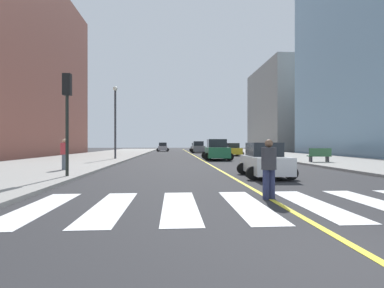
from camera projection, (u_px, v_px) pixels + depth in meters
name	position (u px, v px, depth m)	size (l,w,h in m)	color
sidewalk_kerb_east	(349.00, 162.00, 24.43)	(10.00, 120.00, 0.15)	gray
sidewalk_kerb_west	(57.00, 163.00, 22.80)	(10.00, 120.00, 0.15)	gray
crosswalk_paint	(280.00, 204.00, 7.65)	(13.50, 4.00, 0.01)	silver
lane_divider_paint	(192.00, 154.00, 43.57)	(0.16, 80.00, 0.01)	yellow
parking_garage_concrete	(295.00, 109.00, 72.02)	(18.00, 24.00, 20.87)	gray
car_silver_nearest	(163.00, 147.00, 60.36)	(2.62, 4.18, 1.87)	#B7B7BC
car_gray_second	(198.00, 147.00, 50.92)	(2.89, 4.61, 2.05)	slate
car_yellow_third	(233.00, 150.00, 38.86)	(2.40, 3.84, 1.71)	gold
car_green_fourth	(217.00, 150.00, 28.80)	(3.01, 4.74, 2.09)	#236B42
car_white_fifth	(265.00, 161.00, 14.08)	(2.48, 3.86, 1.69)	silver
car_black_sixth	(196.00, 148.00, 57.78)	(2.55, 4.03, 1.79)	black
traffic_light_far_corner	(67.00, 104.00, 13.13)	(0.36, 0.41, 4.72)	black
park_bench	(319.00, 155.00, 23.14)	(1.84, 0.70, 1.12)	#33603D
pedestrian_crossing	(269.00, 166.00, 8.41)	(0.44, 0.44, 1.77)	#232847
pedestrian_walking_west	(64.00, 153.00, 16.32)	(0.44, 0.44, 1.77)	slate
street_lamp	(115.00, 116.00, 28.35)	(0.44, 0.44, 7.19)	#38383D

